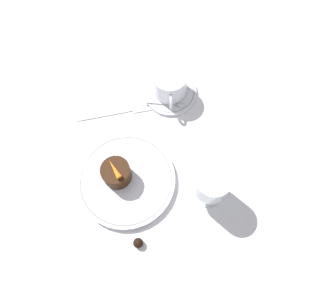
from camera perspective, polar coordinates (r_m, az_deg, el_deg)
The scene contains 10 objects.
ground_plane at distance 0.76m, azimuth -5.95°, elevation -3.73°, with size 3.00×3.00×0.00m, color white.
dinner_plate at distance 0.75m, azimuth -7.29°, elevation -5.71°, with size 0.22×0.22×0.01m.
saucer at distance 0.84m, azimuth 0.40°, elevation 9.56°, with size 0.13×0.13×0.01m.
coffee_cup at distance 0.81m, azimuth 0.31°, elevation 10.99°, with size 0.11×0.08×0.07m.
spoon at distance 0.81m, azimuth 0.38°, elevation 7.46°, with size 0.03×0.10×0.00m.
wine_glass at distance 0.67m, azimuth 7.63°, elevation -6.40°, with size 0.07×0.07×0.12m.
fork at distance 0.82m, azimuth -7.66°, elevation 6.23°, with size 0.04×0.19×0.01m.
dessert_cake at distance 0.72m, azimuth -8.98°, elevation -4.49°, with size 0.06×0.06×0.05m.
carrot_garnish at distance 0.70m, azimuth -9.35°, elevation -3.74°, with size 0.05×0.03×0.01m.
chocolate_truffle at distance 0.72m, azimuth -5.23°, elevation -16.30°, with size 0.02×0.02×0.02m.
Camera 1 is at (0.24, 0.07, 0.72)m, focal length 35.00 mm.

